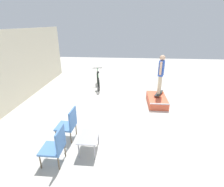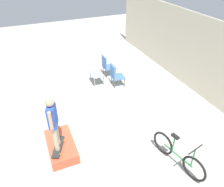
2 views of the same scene
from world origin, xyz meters
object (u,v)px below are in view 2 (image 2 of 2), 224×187
object	(u,v)px
coffee_table	(97,75)
patio_chair_right	(116,75)
skateboard_on_ramp	(58,146)
person_skater	(53,120)
bicycle	(178,155)
patio_chair_left	(107,65)
skate_ramp_box	(61,146)

from	to	relation	value
coffee_table	patio_chair_right	distance (m)	0.85
skateboard_on_ramp	coffee_table	size ratio (longest dim) A/B	1.16
person_skater	bicycle	world-z (taller)	person_skater
coffee_table	patio_chair_right	xyz separation A→B (m)	(0.49, 0.69, 0.13)
person_skater	coffee_table	distance (m)	4.26
patio_chair_left	patio_chair_right	bearing A→B (deg)	-180.00
bicycle	person_skater	bearing A→B (deg)	-130.25
skateboard_on_ramp	person_skater	size ratio (longest dim) A/B	0.50
skateboard_on_ramp	skate_ramp_box	bearing A→B (deg)	-179.71
person_skater	bicycle	bearing A→B (deg)	79.58
skate_ramp_box	coffee_table	size ratio (longest dim) A/B	2.04
skate_ramp_box	person_skater	bearing A→B (deg)	-23.07
person_skater	patio_chair_left	bearing A→B (deg)	159.52
skate_ramp_box	coffee_table	bearing A→B (deg)	144.78
skate_ramp_box	skateboard_on_ramp	size ratio (longest dim) A/B	1.76
skate_ramp_box	bicycle	xyz separation A→B (m)	(1.75, 2.81, 0.22)
patio_chair_right	bicycle	world-z (taller)	bicycle
patio_chair_left	coffee_table	bearing A→B (deg)	125.74
skateboard_on_ramp	person_skater	bearing A→B (deg)	-170.67
skate_ramp_box	patio_chair_right	distance (m)	4.01
skate_ramp_box	patio_chair_right	world-z (taller)	patio_chair_right
skate_ramp_box	bicycle	world-z (taller)	bicycle
skate_ramp_box	skateboard_on_ramp	world-z (taller)	skateboard_on_ramp
person_skater	bicycle	distance (m)	3.42
skateboard_on_ramp	person_skater	xyz separation A→B (m)	(-0.00, 0.00, 0.96)
skate_ramp_box	bicycle	size ratio (longest dim) A/B	0.83
skate_ramp_box	patio_chair_right	xyz separation A→B (m)	(-2.71, 2.94, 0.37)
skateboard_on_ramp	patio_chair_left	bearing A→B (deg)	165.55
skate_ramp_box	patio_chair_left	world-z (taller)	patio_chair_left
patio_chair_left	patio_chair_right	world-z (taller)	same
patio_chair_right	bicycle	bearing A→B (deg)	-178.30
skateboard_on_ramp	coffee_table	world-z (taller)	coffee_table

